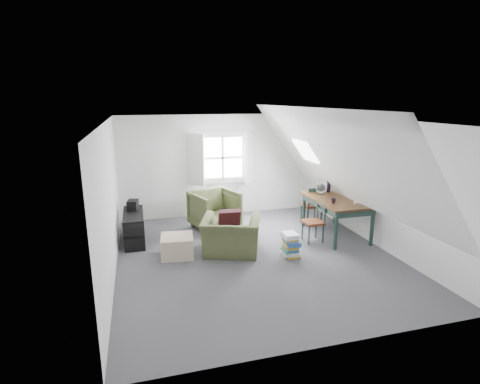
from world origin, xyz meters
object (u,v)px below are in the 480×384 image
object	(u,v)px
armchair_far	(215,228)
dining_chair_near	(315,221)
dining_table	(336,204)
magazine_stack	(291,245)
ottoman	(177,246)
armchair_near	(231,253)
dining_chair_far	(312,205)
media_shelf	(134,229)

from	to	relation	value
armchair_far	dining_chair_near	size ratio (longest dim) A/B	1.16
dining_table	magazine_stack	xyz separation A→B (m)	(-1.36, -0.79, -0.48)
dining_chair_near	magazine_stack	xyz separation A→B (m)	(-0.77, -0.60, -0.20)
ottoman	dining_chair_near	size ratio (longest dim) A/B	0.71
armchair_near	dining_table	xyz separation A→B (m)	(2.39, 0.34, 0.71)
armchair_far	armchair_near	bearing A→B (deg)	-108.35
armchair_near	ottoman	xyz separation A→B (m)	(-1.00, 0.13, 0.20)
dining_chair_near	armchair_near	bearing A→B (deg)	-75.31
dining_chair_far	media_shelf	world-z (taller)	dining_chair_far
armchair_far	dining_chair_near	world-z (taller)	dining_chair_near
magazine_stack	media_shelf	bearing A→B (deg)	151.37
armchair_far	ottoman	bearing A→B (deg)	-145.81
armchair_far	ottoman	world-z (taller)	armchair_far
dining_table	dining_chair_far	distance (m)	0.83
dining_chair_far	dining_chair_near	bearing A→B (deg)	54.72
ottoman	dining_chair_near	xyz separation A→B (m)	(2.81, 0.01, 0.23)
dining_chair_near	ottoman	bearing A→B (deg)	-79.61
dining_table	dining_chair_near	bearing A→B (deg)	-163.05
armchair_far	dining_chair_near	distance (m)	2.28
ottoman	dining_chair_far	world-z (taller)	dining_chair_far
armchair_far	dining_chair_near	xyz separation A→B (m)	(1.82, -1.31, 0.43)
dining_table	armchair_near	bearing A→B (deg)	-173.57
magazine_stack	dining_table	bearing A→B (deg)	30.28
ottoman	dining_chair_near	bearing A→B (deg)	0.20
dining_chair_near	dining_table	bearing A→B (deg)	118.82
dining_table	dining_chair_near	xyz separation A→B (m)	(-0.59, -0.20, -0.28)
media_shelf	magazine_stack	distance (m)	3.19
dining_table	dining_chair_far	xyz separation A→B (m)	(-0.16, 0.78, -0.23)
ottoman	magazine_stack	xyz separation A→B (m)	(2.04, -0.59, 0.03)
dining_table	magazine_stack	distance (m)	1.65
dining_table	media_shelf	xyz separation A→B (m)	(-4.16, 0.74, -0.43)
ottoman	magazine_stack	distance (m)	2.12
ottoman	dining_table	size ratio (longest dim) A/B	0.36
armchair_near	ottoman	bearing A→B (deg)	12.37
dining_chair_far	media_shelf	bearing A→B (deg)	-11.13
armchair_near	dining_chair_near	distance (m)	1.86
dining_table	dining_chair_far	bearing A→B (deg)	100.15
armchair_near	ottoman	world-z (taller)	ottoman
dining_table	dining_chair_near	world-z (taller)	dining_chair_near
armchair_near	ottoman	distance (m)	1.03
dining_table	dining_chair_far	size ratio (longest dim) A/B	1.79
armchair_near	armchair_far	bearing A→B (deg)	-69.52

